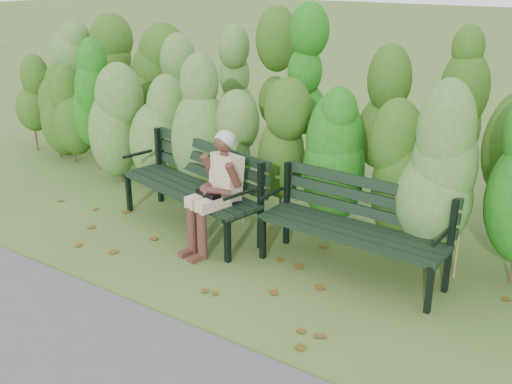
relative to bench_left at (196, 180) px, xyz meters
The scene contains 6 objects.
ground 1.37m from the bench_left, 33.43° to the right, with size 80.00×80.00×0.00m, color #4D5C27.
hedge_band 1.72m from the bench_left, 48.31° to the left, with size 11.04×1.67×2.42m.
leaf_litter 1.38m from the bench_left, 32.70° to the right, with size 5.46×2.20×0.01m.
bench_left is the anchor object (origin of this frame).
bench_right 1.96m from the bench_left, ahead, with size 1.85×0.66×0.92m.
seated_woman 0.65m from the bench_left, 30.22° to the right, with size 0.50×0.74×1.27m.
Camera 1 is at (3.06, -4.17, 2.85)m, focal length 42.00 mm.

